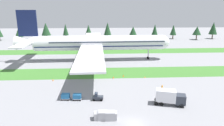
{
  "coord_description": "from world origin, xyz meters",
  "views": [
    {
      "loc": [
        -6.3,
        -34.49,
        21.8
      ],
      "look_at": [
        -2.8,
        30.65,
        4.0
      ],
      "focal_mm": 32.14,
      "sensor_mm": 36.0,
      "label": 1
    }
  ],
  "objects_px": {
    "baggage_tug": "(98,97)",
    "ground_crew_marshaller": "(162,87)",
    "cargo_dolly_second": "(66,96)",
    "uld_container_0": "(112,115)",
    "taxiway_marker_3": "(145,77)",
    "cargo_dolly_lead": "(77,96)",
    "uld_container_2": "(99,115)",
    "taxiway_marker_2": "(123,76)",
    "airliner": "(95,43)",
    "uld_container_3": "(103,115)",
    "taxiway_marker_0": "(53,80)",
    "taxiway_marker_1": "(113,77)",
    "catering_truck": "(170,97)",
    "uld_container_1": "(110,116)"
  },
  "relations": [
    {
      "from": "baggage_tug",
      "to": "ground_crew_marshaller",
      "type": "distance_m",
      "value": 18.25
    },
    {
      "from": "cargo_dolly_second",
      "to": "uld_container_0",
      "type": "distance_m",
      "value": 14.58
    },
    {
      "from": "uld_container_0",
      "to": "ground_crew_marshaller",
      "type": "bearing_deg",
      "value": 43.75
    },
    {
      "from": "baggage_tug",
      "to": "taxiway_marker_3",
      "type": "bearing_deg",
      "value": 141.79
    },
    {
      "from": "cargo_dolly_lead",
      "to": "taxiway_marker_3",
      "type": "relative_size",
      "value": 5.18
    },
    {
      "from": "cargo_dolly_second",
      "to": "uld_container_2",
      "type": "height_order",
      "value": "cargo_dolly_second"
    },
    {
      "from": "uld_container_0",
      "to": "taxiway_marker_2",
      "type": "distance_m",
      "value": 26.56
    },
    {
      "from": "airliner",
      "to": "uld_container_3",
      "type": "relative_size",
      "value": 39.85
    },
    {
      "from": "airliner",
      "to": "taxiway_marker_0",
      "type": "bearing_deg",
      "value": -27.04
    },
    {
      "from": "airliner",
      "to": "ground_crew_marshaller",
      "type": "relative_size",
      "value": 45.81
    },
    {
      "from": "cargo_dolly_lead",
      "to": "uld_container_2",
      "type": "distance_m",
      "value": 10.57
    },
    {
      "from": "cargo_dolly_second",
      "to": "taxiway_marker_3",
      "type": "distance_m",
      "value": 27.49
    },
    {
      "from": "taxiway_marker_1",
      "to": "taxiway_marker_2",
      "type": "height_order",
      "value": "taxiway_marker_1"
    },
    {
      "from": "catering_truck",
      "to": "taxiway_marker_2",
      "type": "distance_m",
      "value": 22.25
    },
    {
      "from": "ground_crew_marshaller",
      "to": "taxiway_marker_2",
      "type": "bearing_deg",
      "value": -87.31
    },
    {
      "from": "catering_truck",
      "to": "taxiway_marker_0",
      "type": "relative_size",
      "value": 13.06
    },
    {
      "from": "catering_truck",
      "to": "uld_container_1",
      "type": "xyz_separation_m",
      "value": [
        -14.15,
        -5.84,
        -1.06
      ]
    },
    {
      "from": "cargo_dolly_second",
      "to": "uld_container_3",
      "type": "relative_size",
      "value": 1.17
    },
    {
      "from": "taxiway_marker_1",
      "to": "taxiway_marker_3",
      "type": "distance_m",
      "value": 10.34
    },
    {
      "from": "taxiway_marker_0",
      "to": "cargo_dolly_lead",
      "type": "bearing_deg",
      "value": -56.89
    },
    {
      "from": "uld_container_1",
      "to": "taxiway_marker_3",
      "type": "bearing_deg",
      "value": 63.27
    },
    {
      "from": "cargo_dolly_second",
      "to": "taxiway_marker_1",
      "type": "height_order",
      "value": "cargo_dolly_second"
    },
    {
      "from": "catering_truck",
      "to": "taxiway_marker_1",
      "type": "relative_size",
      "value": 11.21
    },
    {
      "from": "ground_crew_marshaller",
      "to": "taxiway_marker_0",
      "type": "distance_m",
      "value": 33.02
    },
    {
      "from": "cargo_dolly_lead",
      "to": "ground_crew_marshaller",
      "type": "relative_size",
      "value": 1.34
    },
    {
      "from": "airliner",
      "to": "ground_crew_marshaller",
      "type": "height_order",
      "value": "airliner"
    },
    {
      "from": "uld_container_2",
      "to": "taxiway_marker_1",
      "type": "distance_m",
      "value": 24.76
    },
    {
      "from": "ground_crew_marshaller",
      "to": "uld_container_2",
      "type": "relative_size",
      "value": 0.87
    },
    {
      "from": "catering_truck",
      "to": "airliner",
      "type": "bearing_deg",
      "value": -140.66
    },
    {
      "from": "ground_crew_marshaller",
      "to": "taxiway_marker_0",
      "type": "xyz_separation_m",
      "value": [
        -31.64,
        9.41,
        -0.67
      ]
    },
    {
      "from": "uld_container_3",
      "to": "taxiway_marker_1",
      "type": "xyz_separation_m",
      "value": [
        3.59,
        24.54,
        -0.56
      ]
    },
    {
      "from": "uld_container_2",
      "to": "taxiway_marker_3",
      "type": "height_order",
      "value": "uld_container_2"
    },
    {
      "from": "uld_container_1",
      "to": "taxiway_marker_0",
      "type": "height_order",
      "value": "uld_container_1"
    },
    {
      "from": "ground_crew_marshaller",
      "to": "catering_truck",
      "type": "bearing_deg",
      "value": 50.44
    },
    {
      "from": "catering_truck",
      "to": "uld_container_0",
      "type": "bearing_deg",
      "value": -51.81
    },
    {
      "from": "ground_crew_marshaller",
      "to": "taxiway_marker_0",
      "type": "bearing_deg",
      "value": -51.11
    },
    {
      "from": "cargo_dolly_second",
      "to": "taxiway_marker_0",
      "type": "xyz_separation_m",
      "value": [
        -6.21,
        13.66,
        -0.64
      ]
    },
    {
      "from": "cargo_dolly_lead",
      "to": "uld_container_1",
      "type": "height_order",
      "value": "uld_container_1"
    },
    {
      "from": "taxiway_marker_2",
      "to": "airliner",
      "type": "bearing_deg",
      "value": 113.92
    },
    {
      "from": "airliner",
      "to": "catering_truck",
      "type": "distance_m",
      "value": 47.18
    },
    {
      "from": "catering_truck",
      "to": "taxiway_marker_2",
      "type": "xyz_separation_m",
      "value": [
        -8.59,
        20.46,
        -1.65
      ]
    },
    {
      "from": "uld_container_1",
      "to": "taxiway_marker_2",
      "type": "height_order",
      "value": "uld_container_1"
    },
    {
      "from": "uld_container_0",
      "to": "taxiway_marker_0",
      "type": "distance_m",
      "value": 28.91
    },
    {
      "from": "ground_crew_marshaller",
      "to": "uld_container_1",
      "type": "distance_m",
      "value": 20.45
    },
    {
      "from": "uld_container_2",
      "to": "uld_container_3",
      "type": "distance_m",
      "value": 0.88
    },
    {
      "from": "airliner",
      "to": "taxiway_marker_1",
      "type": "bearing_deg",
      "value": 14.14
    },
    {
      "from": "ground_crew_marshaller",
      "to": "uld_container_0",
      "type": "relative_size",
      "value": 0.87
    },
    {
      "from": "uld_container_3",
      "to": "cargo_dolly_second",
      "type": "bearing_deg",
      "value": 133.51
    },
    {
      "from": "cargo_dolly_lead",
      "to": "taxiway_marker_0",
      "type": "relative_size",
      "value": 4.17
    },
    {
      "from": "airliner",
      "to": "cargo_dolly_second",
      "type": "bearing_deg",
      "value": -10.03
    }
  ]
}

